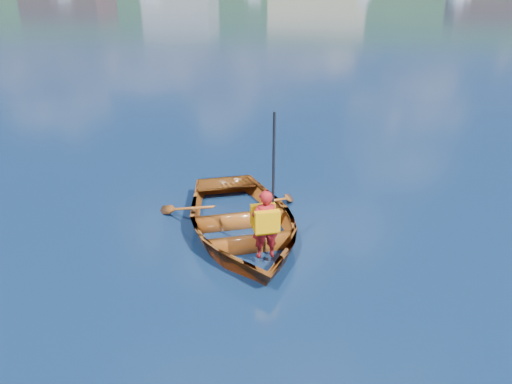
# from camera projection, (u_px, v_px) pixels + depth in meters

# --- Properties ---
(ground) EXTENTS (600.00, 600.00, 0.00)m
(ground) POSITION_uv_depth(u_px,v_px,m) (232.00, 251.00, 7.28)
(ground) COLOR #122644
(ground) RESTS_ON ground
(rowboat) EXTENTS (3.54, 4.09, 0.71)m
(rowboat) POSITION_uv_depth(u_px,v_px,m) (241.00, 222.00, 7.68)
(rowboat) COLOR brown
(rowboat) RESTS_ON ground
(child_paddler) EXTENTS (0.44, 0.44, 2.01)m
(child_paddler) POSITION_uv_depth(u_px,v_px,m) (265.00, 223.00, 6.74)
(child_paddler) COLOR maroon
(child_paddler) RESTS_ON ground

